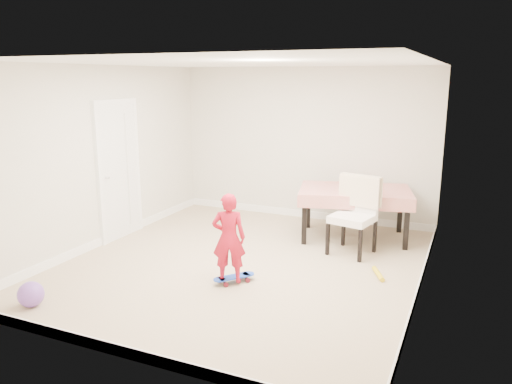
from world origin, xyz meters
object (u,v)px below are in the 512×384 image
at_px(dining_table, 354,214).
at_px(dining_chair, 352,216).
at_px(balloon, 31,294).
at_px(skateboard, 234,279).
at_px(child, 229,241).

relative_size(dining_table, dining_chair, 1.51).
bearing_deg(balloon, skateboard, 40.44).
height_order(dining_table, balloon, dining_table).
bearing_deg(balloon, dining_chair, 47.70).
relative_size(dining_chair, balloon, 3.89).
xyz_separation_m(child, balloon, (-1.69, -1.41, -0.40)).
bearing_deg(balloon, dining_table, 54.83).
distance_m(dining_chair, skateboard, 1.97).
xyz_separation_m(dining_table, balloon, (-2.65, -3.76, -0.25)).
bearing_deg(dining_table, dining_chair, -93.48).
height_order(dining_table, dining_chair, dining_chair).
xyz_separation_m(dining_chair, balloon, (-2.78, -3.05, -0.40)).
relative_size(skateboard, balloon, 1.89).
relative_size(skateboard, child, 0.49).
distance_m(dining_table, dining_chair, 0.73).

